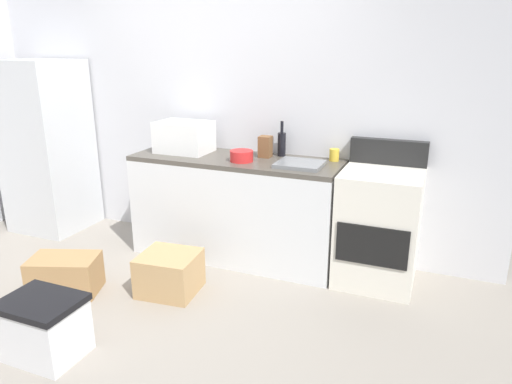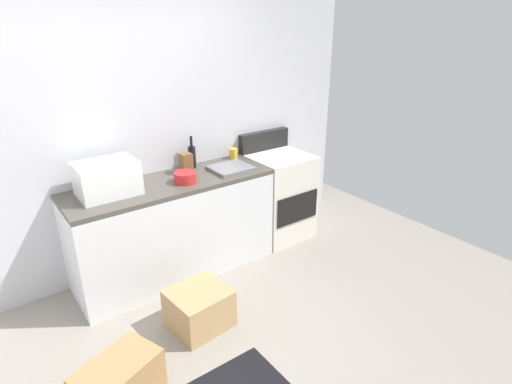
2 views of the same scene
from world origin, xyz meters
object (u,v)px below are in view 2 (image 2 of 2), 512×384
at_px(microwave, 107,178).
at_px(cardboard_box_large, 199,308).
at_px(wine_bottle, 192,156).
at_px(cardboard_box_medium, 119,381).
at_px(knife_block, 186,163).
at_px(mixing_bowl, 185,177).
at_px(coffee_mug, 233,153).
at_px(stove_oven, 278,194).

relative_size(microwave, cardboard_box_large, 1.08).
relative_size(wine_bottle, cardboard_box_medium, 0.60).
distance_m(microwave, knife_block, 0.74).
bearing_deg(mixing_bowl, coffee_mug, 23.45).
bearing_deg(cardboard_box_large, knife_block, 64.82).
distance_m(wine_bottle, cardboard_box_medium, 2.02).
height_order(coffee_mug, cardboard_box_medium, coffee_mug).
distance_m(stove_oven, microwave, 1.83).
bearing_deg(knife_block, cardboard_box_medium, -133.74).
height_order(stove_oven, knife_block, stove_oven).
xyz_separation_m(stove_oven, cardboard_box_medium, (-2.16, -1.10, -0.32)).
bearing_deg(mixing_bowl, microwave, 167.98).
bearing_deg(stove_oven, coffee_mug, 154.37).
bearing_deg(knife_block, microwave, -173.52).
bearing_deg(coffee_mug, knife_block, -171.23).
bearing_deg(knife_block, stove_oven, -6.58).
bearing_deg(cardboard_box_medium, stove_oven, 26.96).
relative_size(cardboard_box_large, cardboard_box_medium, 0.85).
bearing_deg(knife_block, coffee_mug, 8.77).
relative_size(wine_bottle, coffee_mug, 3.00).
bearing_deg(stove_oven, knife_block, 173.42).
bearing_deg(microwave, cardboard_box_medium, -110.55).
relative_size(knife_block, cardboard_box_large, 0.42).
bearing_deg(knife_block, mixing_bowl, -120.18).
relative_size(microwave, cardboard_box_medium, 0.93).
relative_size(mixing_bowl, cardboard_box_medium, 0.38).
distance_m(cardboard_box_large, cardboard_box_medium, 0.80).
height_order(wine_bottle, coffee_mug, wine_bottle).
bearing_deg(cardboard_box_large, cardboard_box_medium, -157.38).
bearing_deg(mixing_bowl, wine_bottle, 52.32).
bearing_deg(coffee_mug, microwave, -172.51).
bearing_deg(mixing_bowl, cardboard_box_large, -113.54).
relative_size(knife_block, mixing_bowl, 0.95).
distance_m(wine_bottle, coffee_mug, 0.46).
bearing_deg(wine_bottle, mixing_bowl, -127.68).
xyz_separation_m(stove_oven, mixing_bowl, (-1.12, -0.10, 0.48)).
distance_m(knife_block, mixing_bowl, 0.25).
xyz_separation_m(microwave, mixing_bowl, (0.61, -0.13, -0.09)).
relative_size(coffee_mug, cardboard_box_large, 0.24).
relative_size(stove_oven, cardboard_box_medium, 2.21).
distance_m(microwave, mixing_bowl, 0.63).
distance_m(coffee_mug, mixing_bowl, 0.76).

